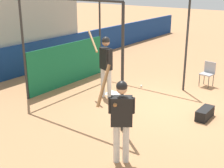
{
  "coord_description": "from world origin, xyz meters",
  "views": [
    {
      "loc": [
        -7.76,
        -3.72,
        3.52
      ],
      "look_at": [
        -1.87,
        0.62,
        1.05
      ],
      "focal_mm": 50.0,
      "sensor_mm": 36.0,
      "label": 1
    }
  ],
  "objects": [
    {
      "name": "equipment_bag",
      "position": [
        -0.2,
        -1.21,
        0.14
      ],
      "size": [
        0.7,
        0.28,
        0.28
      ],
      "color": "black",
      "rests_on": "ground"
    },
    {
      "name": "home_plate",
      "position": [
        -0.16,
        1.85,
        0.01
      ],
      "size": [
        0.44,
        0.44,
        0.02
      ],
      "color": "white",
      "rests_on": "ground"
    },
    {
      "name": "baseball",
      "position": [
        0.97,
        1.46,
        0.04
      ],
      "size": [
        0.07,
        0.07,
        0.07
      ],
      "color": "white",
      "rests_on": "ground"
    },
    {
      "name": "bleacher_section",
      "position": [
        -0.0,
        7.52,
        1.43
      ],
      "size": [
        5.4,
        3.2,
        2.88
      ],
      "color": "#9E9E99",
      "rests_on": "ground"
    },
    {
      "name": "batting_cage",
      "position": [
        -0.26,
        3.09,
        1.3
      ],
      "size": [
        3.67,
        3.6,
        3.09
      ],
      "color": "#282828",
      "rests_on": "ground"
    },
    {
      "name": "ground_plane",
      "position": [
        0.0,
        0.0,
        0.0
      ],
      "size": [
        60.0,
        60.0,
        0.0
      ],
      "primitive_type": "plane",
      "color": "#A8754C"
    },
    {
      "name": "player_waiting",
      "position": [
        -3.23,
        -0.6,
        1.04
      ],
      "size": [
        0.68,
        0.61,
        1.99
      ],
      "rotation": [
        0.0,
        0.0,
        2.19
      ],
      "color": "silver",
      "rests_on": "ground"
    },
    {
      "name": "outfield_wall",
      "position": [
        0.0,
        5.86,
        0.6
      ],
      "size": [
        24.0,
        0.12,
        1.2
      ],
      "color": "navy",
      "rests_on": "ground"
    },
    {
      "name": "folding_chair",
      "position": [
        2.45,
        -0.3,
        0.52
      ],
      "size": [
        0.45,
        0.45,
        0.84
      ],
      "rotation": [
        0.0,
        0.0,
        1.44
      ],
      "color": "#99999E",
      "rests_on": "ground"
    },
    {
      "name": "player_batter",
      "position": [
        -0.52,
        1.86,
        1.17
      ],
      "size": [
        0.59,
        0.91,
        2.04
      ],
      "rotation": [
        0.0,
        0.0,
        1.2
      ],
      "color": "silver",
      "rests_on": "ground"
    }
  ]
}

